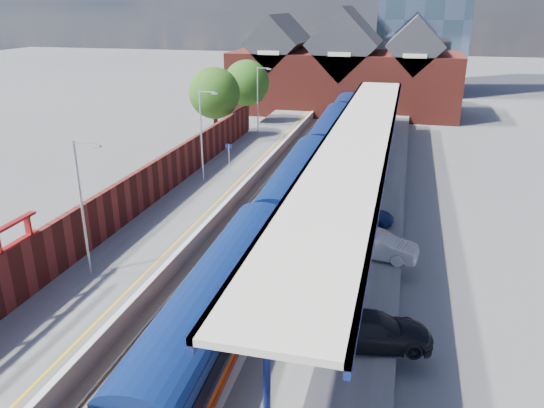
{
  "coord_description": "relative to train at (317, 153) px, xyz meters",
  "views": [
    {
      "loc": [
        8.52,
        -15.23,
        13.99
      ],
      "look_at": [
        1.12,
        13.95,
        2.6
      ],
      "focal_mm": 35.0,
      "sensor_mm": 36.0,
      "label": 1
    }
  ],
  "objects": [
    {
      "name": "ground",
      "position": [
        -1.49,
        1.84,
        -2.12
      ],
      "size": [
        240.0,
        240.0,
        0.0
      ],
      "primitive_type": "plane",
      "color": "#5B5B5E",
      "rests_on": "ground"
    },
    {
      "name": "ballast_bed",
      "position": [
        -1.49,
        -8.16,
        -2.09
      ],
      "size": [
        6.0,
        76.0,
        0.06
      ],
      "primitive_type": "cube",
      "color": "#473D33",
      "rests_on": "ground"
    },
    {
      "name": "rails",
      "position": [
        -1.49,
        -8.16,
        -2.0
      ],
      "size": [
        4.51,
        76.0,
        0.14
      ],
      "color": "slate",
      "rests_on": "ground"
    },
    {
      "name": "left_platform",
      "position": [
        -6.99,
        -8.16,
        -1.62
      ],
      "size": [
        5.0,
        76.0,
        1.0
      ],
      "primitive_type": "cube",
      "color": "#565659",
      "rests_on": "ground"
    },
    {
      "name": "right_platform",
      "position": [
        4.51,
        -8.16,
        -1.62
      ],
      "size": [
        6.0,
        76.0,
        1.0
      ],
      "primitive_type": "cube",
      "color": "#565659",
      "rests_on": "ground"
    },
    {
      "name": "coping_left",
      "position": [
        -4.64,
        -8.16,
        -1.1
      ],
      "size": [
        0.3,
        76.0,
        0.05
      ],
      "primitive_type": "cube",
      "color": "silver",
      "rests_on": "left_platform"
    },
    {
      "name": "coping_right",
      "position": [
        1.66,
        -8.16,
        -1.1
      ],
      "size": [
        0.3,
        76.0,
        0.05
      ],
      "primitive_type": "cube",
      "color": "silver",
      "rests_on": "right_platform"
    },
    {
      "name": "yellow_line",
      "position": [
        -5.24,
        -8.16,
        -1.12
      ],
      "size": [
        0.14,
        76.0,
        0.01
      ],
      "primitive_type": "cube",
      "color": "yellow",
      "rests_on": "left_platform"
    },
    {
      "name": "train",
      "position": [
        0.0,
        0.0,
        0.0
      ],
      "size": [
        3.21,
        65.96,
        3.45
      ],
      "color": "#0B1D51",
      "rests_on": "ground"
    },
    {
      "name": "canopy",
      "position": [
        3.99,
        -6.21,
        3.13
      ],
      "size": [
        4.5,
        52.0,
        4.48
      ],
      "color": "navy",
      "rests_on": "right_platform"
    },
    {
      "name": "lamp_post_b",
      "position": [
        -7.86,
        -22.16,
        2.87
      ],
      "size": [
        1.48,
        0.18,
        7.0
      ],
      "color": "#A5A8AA",
      "rests_on": "left_platform"
    },
    {
      "name": "lamp_post_c",
      "position": [
        -7.86,
        -6.16,
        2.87
      ],
      "size": [
        1.48,
        0.18,
        7.0
      ],
      "color": "#A5A8AA",
      "rests_on": "left_platform"
    },
    {
      "name": "lamp_post_d",
      "position": [
        -7.86,
        9.84,
        2.87
      ],
      "size": [
        1.48,
        0.18,
        7.0
      ],
      "color": "#A5A8AA",
      "rests_on": "left_platform"
    },
    {
      "name": "platform_sign",
      "position": [
        -6.49,
        -4.16,
        0.57
      ],
      "size": [
        0.55,
        0.08,
        2.5
      ],
      "color": "#A5A8AA",
      "rests_on": "left_platform"
    },
    {
      "name": "brick_wall",
      "position": [
        -9.59,
        -14.62,
        0.33
      ],
      "size": [
        0.35,
        50.0,
        3.86
      ],
      "color": "maroon",
      "rests_on": "left_platform"
    },
    {
      "name": "station_building",
      "position": [
        -1.49,
        29.84,
        3.33
      ],
      "size": [
        30.0,
        12.12,
        13.78
      ],
      "color": "maroon",
      "rests_on": "ground"
    },
    {
      "name": "tree_near",
      "position": [
        -11.84,
        7.75,
        3.23
      ],
      "size": [
        5.2,
        5.2,
        8.1
      ],
      "color": "#382314",
      "rests_on": "ground"
    },
    {
      "name": "tree_far",
      "position": [
        -10.84,
        15.75,
        3.23
      ],
      "size": [
        5.2,
        5.2,
        8.1
      ],
      "color": "#382314",
      "rests_on": "ground"
    },
    {
      "name": "parked_car_silver",
      "position": [
        6.1,
        -16.69,
        -0.38
      ],
      "size": [
        4.66,
        2.2,
        1.48
      ],
      "primitive_type": "imported",
      "rotation": [
        0.0,
        0.0,
        1.43
      ],
      "color": "silver",
      "rests_on": "right_platform"
    },
    {
      "name": "parked_car_dark",
      "position": [
        6.49,
        -24.83,
        -0.42
      ],
      "size": [
        5.15,
        2.89,
        1.41
      ],
      "primitive_type": "imported",
      "rotation": [
        0.0,
        0.0,
        1.77
      ],
      "color": "black",
      "rests_on": "right_platform"
    },
    {
      "name": "parked_car_blue",
      "position": [
        4.98,
        -11.92,
        -0.58
      ],
      "size": [
        4.04,
        2.19,
        1.08
      ],
      "primitive_type": "imported",
      "rotation": [
        0.0,
        0.0,
        1.47
      ],
      "color": "navy",
      "rests_on": "right_platform"
    }
  ]
}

